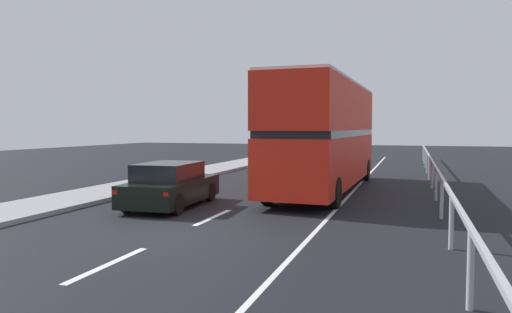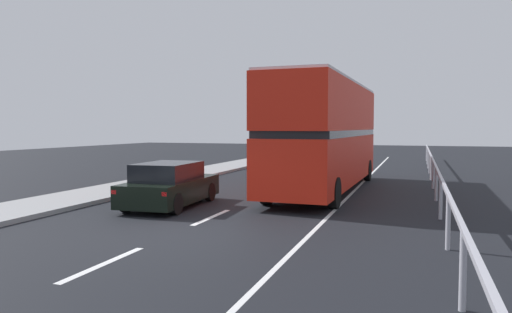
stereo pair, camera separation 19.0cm
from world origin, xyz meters
The scene contains 6 objects.
ground_plane centered at (0.00, 0.00, -0.05)m, with size 75.55×120.00×0.10m, color black.
lane_paint_markings centered at (1.91, 8.17, 0.00)m, with size 3.28×46.00×0.01m.
bridge_side_railing centered at (6.18, 9.00, 0.95)m, with size 0.10×42.00×1.18m.
double_decker_bus_red centered at (2.04, 8.70, 2.33)m, with size 2.75×11.45×4.36m.
hatchback_car_near centered at (-2.04, 3.23, 0.69)m, with size 2.03×4.24×1.44m.
sedan_car_ahead centered at (-2.05, 18.86, 0.68)m, with size 1.91×4.57×1.41m.
Camera 1 is at (5.37, -10.39, 2.57)m, focal length 33.33 mm.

